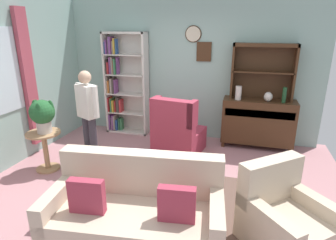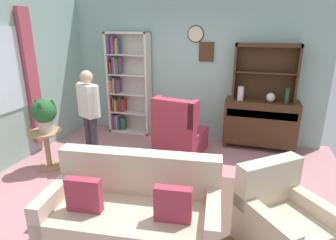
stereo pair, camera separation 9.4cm
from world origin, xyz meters
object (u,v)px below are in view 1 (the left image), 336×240
vase_tall (238,93)px  vase_round (268,97)px  sideboard (258,121)px  person_reading (88,112)px  potted_plant_small (73,158)px  coffee_table (158,174)px  wingback_chair (177,133)px  armchair_floral (285,221)px  bottle_wine (284,95)px  plant_stand (45,147)px  potted_plant_large (42,114)px  bookshelf (123,85)px  sideboard_hutch (264,64)px  book_stack (161,168)px  couch_floral (136,214)px

vase_tall → vase_round: (0.52, 0.01, -0.04)m
sideboard → person_reading: size_ratio=0.83×
potted_plant_small → coffee_table: 1.61m
wingback_chair → coffee_table: 1.43m
armchair_floral → bottle_wine: bearing=86.6°
plant_stand → potted_plant_large: potted_plant_large is taller
bottle_wine → plant_stand: bearing=-153.9°
vase_tall → potted_plant_small: size_ratio=0.75×
bookshelf → sideboard_hutch: size_ratio=1.91×
sideboard_hutch → vase_round: sideboard_hutch is taller
sideboard → armchair_floral: (0.24, -2.60, -0.22)m
sideboard → potted_plant_large: size_ratio=2.52×
potted_plant_small → coffee_table: (1.56, -0.37, 0.16)m
bottle_wine → wingback_chair: (-1.77, -0.61, -0.67)m
vase_tall → wingback_chair: size_ratio=0.24×
bottle_wine → armchair_floral: bearing=-93.4°
sideboard_hutch → vase_round: (0.13, -0.18, -0.55)m
potted_plant_large → coffee_table: bearing=-8.0°
coffee_table → wingback_chair: bearing=93.9°
bottle_wine → coffee_table: size_ratio=0.35×
book_stack → vase_tall: bearing=68.2°
sideboard_hutch → bottle_wine: (0.39, -0.20, -0.50)m
armchair_floral → person_reading: 3.17m
bottle_wine → person_reading: size_ratio=0.18×
vase_round → couch_floral: (-1.39, -2.87, -0.69)m
potted_plant_small → book_stack: 1.68m
armchair_floral → wingback_chair: size_ratio=1.03×
plant_stand → potted_plant_large: 0.55m
vase_round → bottle_wine: size_ratio=0.61×
bookshelf → vase_round: (2.89, -0.15, -0.02)m
sideboard → plant_stand: bearing=-150.0°
bottle_wine → potted_plant_large: bottle_wine is taller
wingback_chair → person_reading: (-1.28, -0.78, 0.52)m
vase_round → wingback_chair: 1.75m
vase_tall → armchair_floral: bearing=-75.9°
sideboard_hutch → armchair_floral: sideboard_hutch is taller
couch_floral → potted_plant_small: (-1.57, 1.18, -0.11)m
vase_tall → potted_plant_large: vase_tall is taller
potted_plant_large → vase_tall: bearing=32.3°
sideboard_hutch → potted_plant_small: sideboard_hutch is taller
sideboard → vase_tall: size_ratio=5.16×
vase_tall → bookshelf: bearing=176.0°
sideboard → vase_tall: 0.67m
sideboard → potted_plant_small: size_ratio=3.87×
sideboard → bottle_wine: size_ratio=4.70×
sideboard → person_reading: (-2.66, -1.48, 0.40)m
sideboard → sideboard_hutch: size_ratio=1.18×
sideboard → couch_floral: bearing=-113.3°
wingback_chair → coffee_table: bearing=-86.1°
plant_stand → potted_plant_large: (0.03, 0.01, 0.55)m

